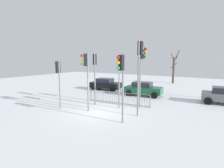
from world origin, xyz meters
TOP-DOWN VIEW (x-y plane):
  - ground_plane at (0.00, 0.00)m, footprint 60.00×60.00m
  - traffic_light_rear_right at (2.50, -1.07)m, footprint 0.37×0.56m
  - traffic_light_foreground_right at (-1.02, -0.12)m, footprint 0.47×0.47m
  - traffic_light_mid_right at (-1.75, 1.92)m, footprint 0.44×0.49m
  - traffic_light_rear_left at (2.77, 0.96)m, footprint 0.36×0.56m
  - traffic_light_mid_left at (2.09, 2.99)m, footprint 0.49×0.44m
  - traffic_light_foreground_left at (-3.36, -0.65)m, footprint 0.56×0.36m
  - direction_sign_post at (0.76, 1.86)m, footprint 0.76×0.29m
  - pedestrian_guard_railing at (-0.01, 2.88)m, footprint 5.66×0.56m
  - car_black_trailing at (-4.96, 8.27)m, footprint 3.98×2.31m
  - car_green_mid at (0.43, 7.42)m, footprint 3.96×2.27m
  - bare_tree_left at (0.65, 19.22)m, footprint 1.35×1.35m

SIDE VIEW (x-z plane):
  - ground_plane at x=0.00m, z-range 0.00..0.00m
  - pedestrian_guard_railing at x=-0.01m, z-range 0.02..1.09m
  - car_black_trailing at x=-4.96m, z-range 0.03..1.50m
  - car_green_mid at x=0.43m, z-range 0.03..1.50m
  - direction_sign_post at x=0.76m, z-range 0.18..2.97m
  - bare_tree_left at x=0.65m, z-range -0.30..4.90m
  - traffic_light_foreground_left at x=-3.36m, z-range 0.89..4.69m
  - traffic_light_rear_right at x=2.50m, z-range 0.99..5.22m
  - traffic_light_foreground_right at x=-1.02m, z-range 1.02..5.40m
  - traffic_light_mid_right at x=-1.75m, z-range 1.03..5.43m
  - traffic_light_mid_left at x=2.09m, z-range 1.13..6.04m
  - traffic_light_rear_left at x=2.77m, z-range 1.18..6.33m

